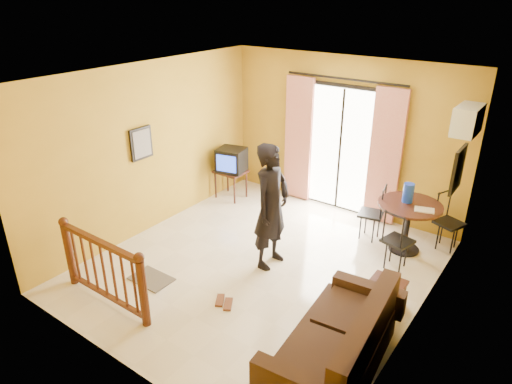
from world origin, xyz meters
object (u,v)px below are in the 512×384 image
Objects in this scene: coffee_table at (381,298)px; standing_person at (271,207)px; sofa at (340,346)px; television at (231,160)px; dining_table at (409,214)px.

standing_person reaches higher than coffee_table.
coffee_table is 0.41× the size of sofa.
television reaches higher than sofa.
television is 0.30× the size of sofa.
sofa reaches higher than coffee_table.
dining_table is 0.50× the size of sofa.
television is 0.61× the size of dining_table.
television is 4.69m from sofa.
television is 2.44m from standing_person.
sofa reaches higher than dining_table.
dining_table is at bearing 90.28° from sofa.
coffee_table is at bearing -95.27° from standing_person.
sofa is (0.29, -2.88, -0.31)m from dining_table.
sofa is at bearing -89.60° from coffee_table.
television is 0.74× the size of coffee_table.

